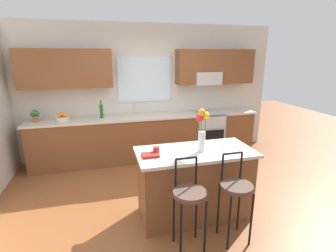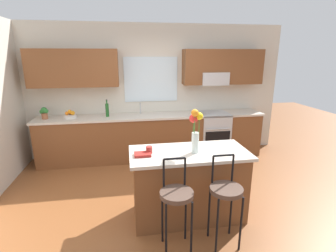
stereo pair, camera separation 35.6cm
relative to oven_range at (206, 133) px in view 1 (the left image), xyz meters
name	(u,v)px [view 1 (the left image)]	position (x,y,z in m)	size (l,w,h in m)	color
ground_plane	(170,201)	(-1.28, -1.68, -0.46)	(14.00, 14.00, 0.00)	brown
back_wall_assembly	(146,84)	(-1.25, 0.31, 1.05)	(5.60, 0.50, 2.70)	beige
counter_run	(148,137)	(-1.28, 0.02, 0.01)	(4.56, 0.64, 0.92)	brown
sink_faucet	(135,108)	(-1.52, 0.17, 0.60)	(0.02, 0.13, 0.23)	#B7BABC
oven_range	(206,133)	(0.00, 0.00, 0.00)	(0.60, 0.64, 0.92)	#B7BABC
kitchen_island	(194,183)	(-1.04, -2.06, 0.00)	(1.50, 0.71, 0.92)	brown
bar_stool_near	(189,197)	(-1.32, -2.62, 0.18)	(0.36, 0.36, 1.04)	black
bar_stool_middle	(236,190)	(-0.77, -2.62, 0.18)	(0.36, 0.36, 1.04)	black
flower_vase	(202,127)	(-0.99, -2.09, 0.78)	(0.16, 0.15, 0.56)	silver
mug_ceramic	(156,150)	(-1.55, -2.03, 0.51)	(0.08, 0.08, 0.09)	#A52D28
cookbook	(150,155)	(-1.63, -2.09, 0.48)	(0.20, 0.15, 0.03)	maroon
fruit_bowl_oranges	(63,117)	(-2.88, 0.03, 0.51)	(0.24, 0.24, 0.16)	silver
bottle_olive_oil	(101,111)	(-2.18, 0.02, 0.60)	(0.06, 0.06, 0.34)	#1E5923
potted_plant_small	(35,115)	(-3.34, 0.03, 0.58)	(0.17, 0.11, 0.23)	#9E5B3D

